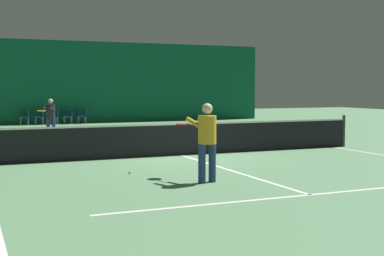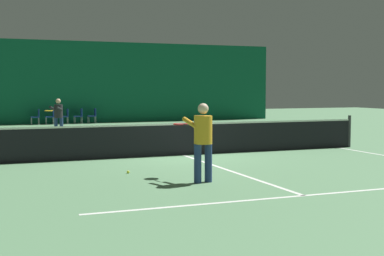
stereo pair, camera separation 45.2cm
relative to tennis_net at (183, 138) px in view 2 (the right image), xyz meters
name	(u,v)px [view 2 (the right image)]	position (x,y,z in m)	size (l,w,h in m)	color
ground_plane	(183,155)	(0.00, 0.00, -0.51)	(60.00, 60.00, 0.00)	#56845B
backdrop_curtain	(87,82)	(0.00, 15.75, 1.80)	(23.00, 0.12, 4.62)	#0F5138
court_line_baseline_far	(101,127)	(0.00, 11.90, -0.51)	(11.00, 0.10, 0.00)	white
court_line_service_far	(129,137)	(0.00, 6.40, -0.51)	(8.25, 0.10, 0.00)	white
court_line_service_near	(304,196)	(0.00, -6.40, -0.51)	(8.25, 0.10, 0.00)	white
court_line_sideline_right	(338,148)	(5.50, 0.00, -0.51)	(0.10, 23.80, 0.00)	white
court_line_centre	(183,155)	(0.00, 0.00, -0.51)	(0.10, 12.80, 0.00)	white
tennis_net	(183,138)	(0.00, 0.00, 0.00)	(12.00, 0.10, 1.07)	black
player_near	(202,136)	(-1.21, -4.40, 0.46)	(0.55, 1.39, 1.67)	navy
player_far	(58,114)	(-2.63, 7.77, 0.39)	(0.95, 1.29, 1.54)	navy
courtside_chair_0	(36,116)	(-2.84, 15.20, -0.03)	(0.44, 0.44, 0.84)	#99999E
courtside_chair_1	(51,115)	(-2.08, 15.20, -0.03)	(0.44, 0.44, 0.84)	#99999E
courtside_chair_2	(65,115)	(-1.31, 15.20, -0.03)	(0.44, 0.44, 0.84)	#99999E
courtside_chair_3	(79,115)	(-0.54, 15.20, -0.03)	(0.44, 0.44, 0.84)	#99999E
courtside_chair_4	(93,115)	(0.23, 15.20, -0.03)	(0.44, 0.44, 0.84)	#99999E
tennis_ball	(128,172)	(-2.38, -2.71, -0.48)	(0.07, 0.07, 0.07)	#D1DB33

